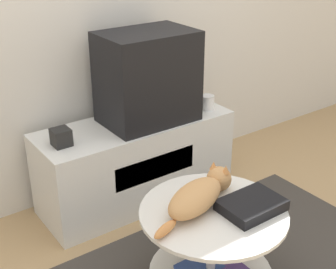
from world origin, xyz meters
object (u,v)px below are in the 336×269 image
speaker (61,137)px  dvd_box (251,205)px  cat (200,194)px  tv (148,77)px

speaker → dvd_box: 1.09m
speaker → cat: bearing=-70.4°
cat → dvd_box: bearing=-61.6°
tv → dvd_box: tv is taller
speaker → cat: (0.29, -0.83, -0.05)m
tv → cat: (-0.28, -0.84, -0.27)m
dvd_box → cat: bearing=137.1°
tv → cat: tv is taller
speaker → dvd_box: bearing=-64.8°
tv → speaker: size_ratio=5.68×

